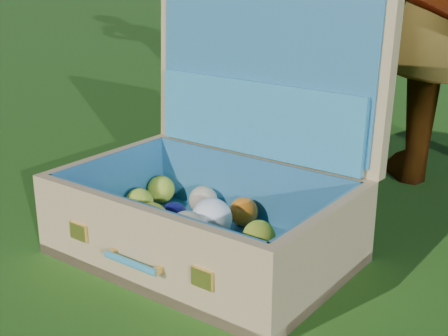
# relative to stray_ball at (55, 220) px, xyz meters

# --- Properties ---
(ground) EXTENTS (60.00, 60.00, 0.00)m
(ground) POSITION_rel_stray_ball_xyz_m (0.37, 0.03, -0.04)
(ground) COLOR #215114
(ground) RESTS_ON ground
(stray_ball) EXTENTS (0.07, 0.07, 0.07)m
(stray_ball) POSITION_rel_stray_ball_xyz_m (0.00, 0.00, 0.00)
(stray_ball) COLOR teal
(stray_ball) RESTS_ON ground
(suitcase) EXTENTS (0.67, 0.54, 0.62)m
(suitcase) POSITION_rel_stray_ball_xyz_m (0.38, 0.18, 0.14)
(suitcase) COLOR tan
(suitcase) RESTS_ON ground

